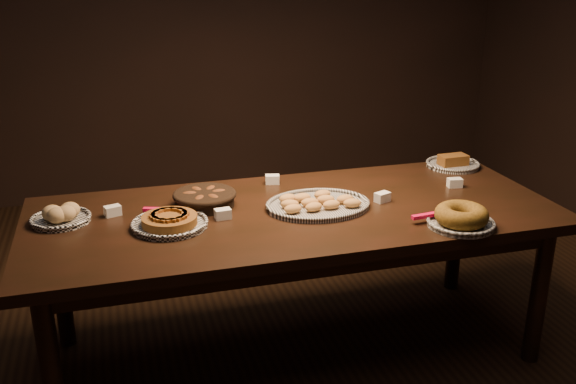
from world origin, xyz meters
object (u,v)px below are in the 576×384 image
object	(u,v)px
madeleine_platter	(317,204)
bundt_cake_plate	(461,218)
buffet_table	(295,224)
apple_tart_plate	(170,222)

from	to	relation	value
madeleine_platter	bundt_cake_plate	distance (m)	0.64
buffet_table	apple_tart_plate	distance (m)	0.58
buffet_table	bundt_cake_plate	distance (m)	0.74
apple_tart_plate	madeleine_platter	xyz separation A→B (m)	(0.68, 0.04, -0.00)
madeleine_platter	bundt_cake_plate	bearing A→B (deg)	-26.10
madeleine_platter	bundt_cake_plate	world-z (taller)	bundt_cake_plate
apple_tart_plate	madeleine_platter	world-z (taller)	apple_tart_plate
buffet_table	madeleine_platter	bearing A→B (deg)	-3.12
apple_tart_plate	bundt_cake_plate	world-z (taller)	bundt_cake_plate
buffet_table	madeleine_platter	world-z (taller)	madeleine_platter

